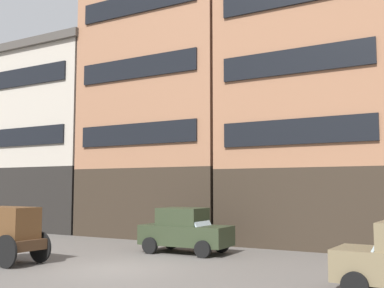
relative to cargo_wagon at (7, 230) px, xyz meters
name	(u,v)px	position (x,y,z in m)	size (l,w,h in m)	color
ground_plane	(114,269)	(4.14, 0.95, -1.15)	(120.00, 120.00, 0.00)	#605B56
building_far_left	(56,138)	(-9.07, 10.94, 4.80)	(8.97, 6.04, 11.80)	black
building_center_left	(166,105)	(-0.38, 10.94, 6.23)	(9.11, 6.04, 14.67)	#33281E
building_center_right	(312,73)	(8.08, 10.94, 7.05)	(8.52, 6.04, 16.31)	#33281E
cargo_wagon	(7,230)	(0.00, 0.00, 0.00)	(2.96, 1.62, 1.98)	#3D2819
sedan_light	(185,231)	(4.24, 5.35, -0.23)	(3.74, 1.95, 1.83)	#2D3823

